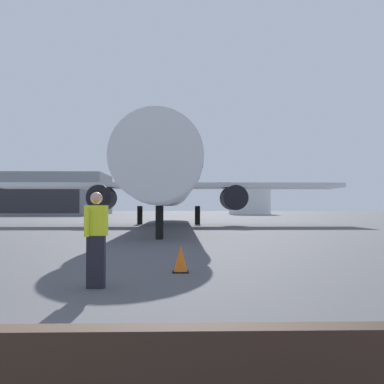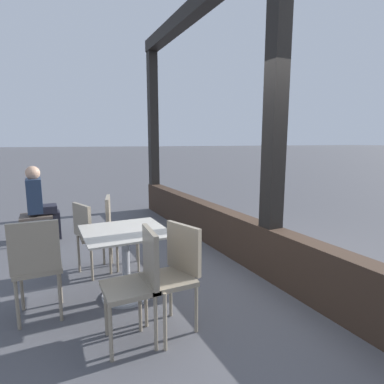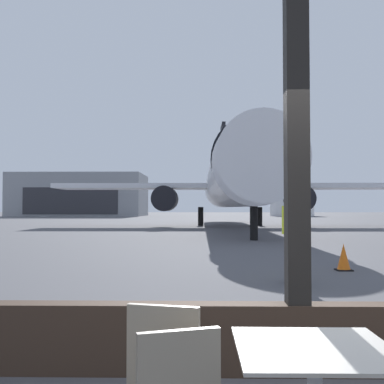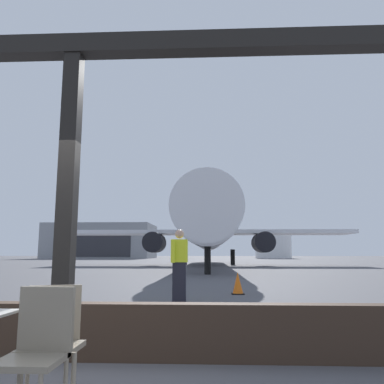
% 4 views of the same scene
% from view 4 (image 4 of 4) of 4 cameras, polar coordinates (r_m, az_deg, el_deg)
% --- Properties ---
extents(ground_plane, '(220.00, 220.00, 0.00)m').
position_cam_4_polar(ground_plane, '(44.51, 0.48, -10.48)').
color(ground_plane, '#4C4C51').
extents(window_frame, '(8.58, 0.24, 3.86)m').
position_cam_4_polar(window_frame, '(4.77, -18.15, -6.03)').
color(window_frame, '#38281E').
rests_on(window_frame, ground).
extents(cafe_chair_window_right, '(0.48, 0.48, 0.92)m').
position_cam_4_polar(cafe_chair_window_right, '(3.30, -19.89, -19.24)').
color(cafe_chair_window_right, gray).
rests_on(cafe_chair_window_right, ground).
extents(cafe_chair_aisle_left, '(0.42, 0.42, 0.93)m').
position_cam_4_polar(cafe_chair_aisle_left, '(2.99, -21.79, -20.17)').
color(cafe_chair_aisle_left, gray).
rests_on(cafe_chair_aisle_left, ground).
extents(airplane, '(27.57, 35.45, 10.38)m').
position_cam_4_polar(airplane, '(35.96, 2.43, -5.35)').
color(airplane, silver).
rests_on(airplane, ground).
extents(ground_crew_worker, '(0.40, 0.48, 1.74)m').
position_cam_4_polar(ground_crew_worker, '(9.55, -1.88, -10.59)').
color(ground_crew_worker, black).
rests_on(ground_crew_worker, ground).
extents(traffic_cone, '(0.36, 0.36, 0.62)m').
position_cam_4_polar(traffic_cone, '(11.50, 6.77, -13.30)').
color(traffic_cone, orange).
rests_on(traffic_cone, ground).
extents(distant_hangar, '(22.67, 14.73, 7.46)m').
position_cam_4_polar(distant_hangar, '(89.60, -13.10, -7.11)').
color(distant_hangar, gray).
rests_on(distant_hangar, ground).
extents(fuel_storage_tank, '(7.84, 7.84, 5.01)m').
position_cam_4_polar(fuel_storage_tank, '(87.83, 11.88, -7.91)').
color(fuel_storage_tank, white).
rests_on(fuel_storage_tank, ground).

